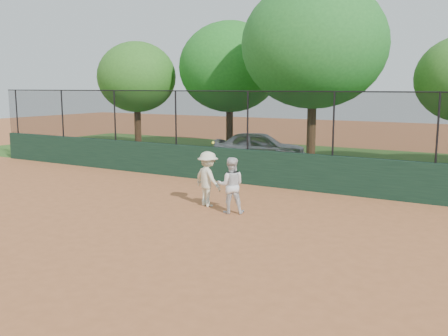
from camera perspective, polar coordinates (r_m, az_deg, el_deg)
The scene contains 10 objects.
ground at distance 12.13m, azimuth -8.61°, elevation -6.74°, with size 80.00×80.00×0.00m, color #AF6438.
back_wall at distance 16.97m, azimuth 4.18°, elevation 0.00°, with size 26.00×0.20×1.20m, color #173323.
grass_strip at distance 22.53m, azimuth 10.94°, elevation 0.62°, with size 36.00×12.00×0.01m, color #264E18.
parked_car at distance 22.15m, azimuth 4.07°, elevation 2.42°, with size 1.64×4.07×1.39m, color #A9AFB3.
player_second at distance 13.20m, azimuth 0.79°, elevation -1.98°, with size 0.73×0.57×1.50m, color silver.
player_main at distance 13.96m, azimuth -1.85°, elevation -1.26°, with size 1.14×0.89×1.87m.
fence_assembly at distance 16.79m, azimuth 4.15°, elevation 5.53°, with size 26.00×0.06×2.00m.
tree_0 at distance 26.90m, azimuth -9.97°, elevation 10.18°, with size 4.25×3.86×5.66m.
tree_1 at distance 25.35m, azimuth 0.65°, elevation 11.46°, with size 5.21×4.74×6.55m.
tree_2 at distance 20.66m, azimuth 10.21°, elevation 13.68°, with size 5.87×5.33×7.51m.
Camera 1 is at (7.39, -9.02, 3.32)m, focal length 40.00 mm.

